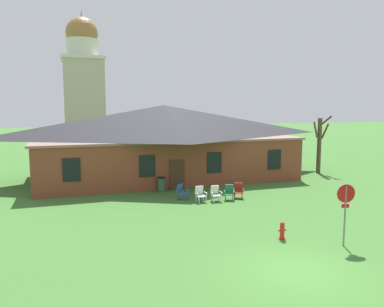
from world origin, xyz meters
The scene contains 12 objects.
ground_plane centered at (0.00, 0.00, 0.00)m, with size 200.00×200.00×0.00m, color #3D702D.
brick_building centered at (0.00, 19.14, 2.99)m, with size 20.39×10.40×5.87m.
dome_tower centered at (-5.24, 38.90, 7.93)m, with size 5.18×5.18×17.48m.
stop_sign centered at (3.23, 1.53, 1.87)m, with size 0.79×0.21×2.64m.
lawn_chair_by_porch centered at (-0.86, 11.28, 0.50)m, with size 0.84×0.87×0.96m.
lawn_chair_near_door centered at (0.02, 10.34, 0.50)m, with size 0.67×0.70×0.96m.
lawn_chair_left_end centered at (0.97, 10.20, 0.50)m, with size 0.66×0.69×0.96m.
lawn_chair_middle centered at (1.89, 10.21, 0.50)m, with size 0.80×0.84×0.96m.
lawn_chair_right_end centered at (2.65, 10.49, 0.50)m, with size 0.82×0.85×0.96m.
bare_tree_beside_building centered at (13.20, 16.53, 2.64)m, with size 1.43×1.49×4.99m.
fire_hydrant centered at (1.21, 3.03, 0.38)m, with size 0.36×0.28×0.79m.
trash_bin centered at (-1.55, 13.84, 0.50)m, with size 0.56×0.56×0.98m.
Camera 1 is at (-7.60, -10.93, 5.82)m, focal length 35.50 mm.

